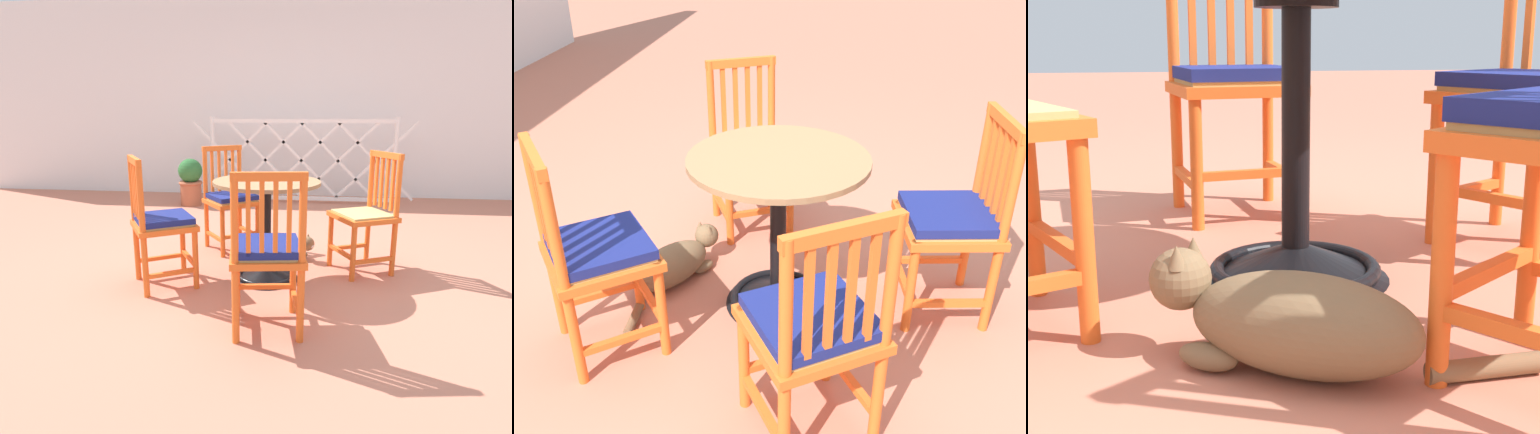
# 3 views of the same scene
# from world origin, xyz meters

# --- Properties ---
(ground_plane) EXTENTS (24.00, 24.00, 0.00)m
(ground_plane) POSITION_xyz_m (0.00, 0.00, 0.00)
(ground_plane) COLOR #C6755B
(building_wall_backdrop) EXTENTS (10.00, 0.20, 2.80)m
(building_wall_backdrop) POSITION_xyz_m (0.00, 3.30, 1.40)
(building_wall_backdrop) COLOR white
(building_wall_backdrop) RESTS_ON ground_plane
(lattice_fence_panel) EXTENTS (3.00, 0.06, 1.16)m
(lattice_fence_panel) POSITION_xyz_m (0.12, 2.68, 0.58)
(lattice_fence_panel) COLOR white
(lattice_fence_panel) RESTS_ON ground_plane
(cafe_table) EXTENTS (0.76, 0.76, 0.73)m
(cafe_table) POSITION_xyz_m (-0.09, -0.08, 0.28)
(cafe_table) COLOR black
(cafe_table) RESTS_ON ground_plane
(orange_chair_at_corner) EXTENTS (0.45, 0.45, 0.91)m
(orange_chair_at_corner) POSITION_xyz_m (-0.01, -0.82, 0.45)
(orange_chair_at_corner) COLOR orange
(orange_chair_at_corner) RESTS_ON ground_plane
(orange_chair_near_fence) EXTENTS (0.53, 0.53, 0.91)m
(orange_chair_near_fence) POSITION_xyz_m (0.65, 0.17, 0.43)
(orange_chair_near_fence) COLOR orange
(orange_chair_near_fence) RESTS_ON ground_plane
(orange_chair_facing_out) EXTENTS (0.56, 0.56, 0.91)m
(orange_chair_facing_out) POSITION_xyz_m (-0.47, 0.59, 0.45)
(orange_chair_facing_out) COLOR orange
(orange_chair_facing_out) RESTS_ON ground_plane
(orange_chair_tucked_in) EXTENTS (0.55, 0.55, 0.91)m
(orange_chair_tucked_in) POSITION_xyz_m (-0.80, -0.29, 0.45)
(orange_chair_tucked_in) COLOR orange
(orange_chair_tucked_in) RESTS_ON ground_plane
(tabby_cat) EXTENTS (0.71, 0.40, 0.23)m
(tabby_cat) POSITION_xyz_m (0.03, 0.43, 0.10)
(tabby_cat) COLOR brown
(tabby_cat) RESTS_ON ground_plane
(terracotta_planter) EXTENTS (0.32, 0.32, 0.62)m
(terracotta_planter) POSITION_xyz_m (-1.34, 2.34, 0.33)
(terracotta_planter) COLOR #B25B3D
(terracotta_planter) RESTS_ON ground_plane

